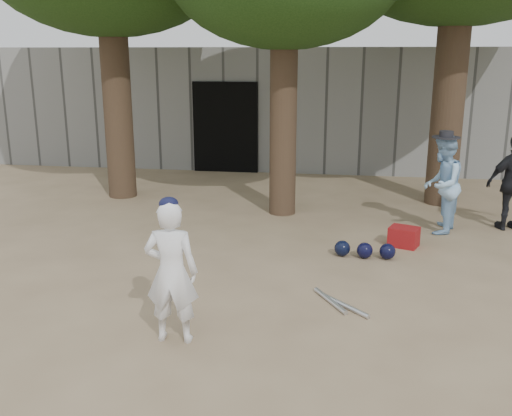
# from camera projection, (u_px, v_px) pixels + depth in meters

# --- Properties ---
(ground) EXTENTS (70.00, 70.00, 0.00)m
(ground) POSITION_uv_depth(u_px,v_px,m) (192.00, 307.00, 6.64)
(ground) COLOR #937C5E
(ground) RESTS_ON ground
(boy_player) EXTENTS (0.56, 0.39, 1.48)m
(boy_player) POSITION_uv_depth(u_px,v_px,m) (171.00, 272.00, 5.69)
(boy_player) COLOR white
(boy_player) RESTS_ON ground
(spectator_blue) EXTENTS (0.82, 0.93, 1.60)m
(spectator_blue) POSITION_uv_depth(u_px,v_px,m) (442.00, 185.00, 9.22)
(spectator_blue) COLOR #9BC8F0
(spectator_blue) RESTS_ON ground
(red_bag) EXTENTS (0.51, 0.45, 0.30)m
(red_bag) POSITION_uv_depth(u_px,v_px,m) (404.00, 237.00, 8.69)
(red_bag) COLOR #A31815
(red_bag) RESTS_ON ground
(back_building) EXTENTS (16.00, 5.24, 3.00)m
(back_building) POSITION_uv_depth(u_px,v_px,m) (285.00, 103.00, 16.10)
(back_building) COLOR gray
(back_building) RESTS_ON ground
(helmet_row) EXTENTS (0.87, 0.27, 0.23)m
(helmet_row) POSITION_uv_depth(u_px,v_px,m) (365.00, 250.00, 8.21)
(helmet_row) COLOR black
(helmet_row) RESTS_ON ground
(bat_pile) EXTENTS (0.66, 0.72, 0.06)m
(bat_pile) POSITION_uv_depth(u_px,v_px,m) (338.00, 303.00, 6.66)
(bat_pile) COLOR silver
(bat_pile) RESTS_ON ground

